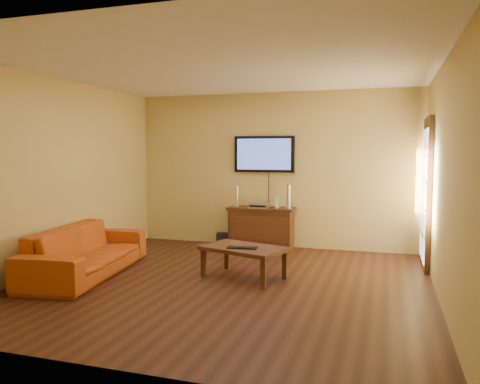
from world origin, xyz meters
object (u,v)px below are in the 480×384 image
at_px(av_receiver, 259,205).
at_px(game_console, 277,202).
at_px(bottle, 228,246).
at_px(speaker_left, 237,197).
at_px(subwoofer, 223,240).
at_px(television, 264,154).
at_px(sofa, 86,243).
at_px(speaker_right, 289,198).
at_px(coffee_table, 244,251).
at_px(media_console, 261,228).
at_px(keyboard, 242,248).

bearing_deg(av_receiver, game_console, 9.15).
height_order(av_receiver, bottle, av_receiver).
distance_m(speaker_left, subwoofer, 0.80).
height_order(television, speaker_left, television).
height_order(television, subwoofer, television).
bearing_deg(sofa, speaker_right, -52.16).
bearing_deg(speaker_right, subwoofer, -179.52).
bearing_deg(coffee_table, television, 97.52).
xyz_separation_m(television, game_console, (0.28, -0.17, -0.82)).
relative_size(speaker_left, bottle, 1.86).
height_order(coffee_table, bottle, coffee_table).
distance_m(sofa, av_receiver, 2.99).
bearing_deg(bottle, av_receiver, 43.11).
distance_m(media_console, av_receiver, 0.39).
distance_m(av_receiver, bottle, 0.88).
xyz_separation_m(subwoofer, bottle, (0.24, -0.40, -0.02)).
xyz_separation_m(speaker_left, game_console, (0.73, 0.03, -0.07)).
height_order(speaker_right, bottle, speaker_right).
relative_size(media_console, bottle, 5.91).
bearing_deg(coffee_table, av_receiver, 99.18).
xyz_separation_m(av_receiver, game_console, (0.31, 0.05, 0.06)).
bearing_deg(av_receiver, speaker_right, -0.01).
bearing_deg(game_console, keyboard, -89.85).
distance_m(television, av_receiver, 0.91).
distance_m(media_console, speaker_right, 0.72).
relative_size(game_console, keyboard, 0.49).
xyz_separation_m(av_receiver, keyboard, (0.32, -2.02, -0.32)).
relative_size(television, game_console, 5.52).
xyz_separation_m(sofa, subwoofer, (1.13, 2.38, -0.32)).
relative_size(coffee_table, sofa, 0.55).
bearing_deg(keyboard, subwoofer, 115.98).
bearing_deg(media_console, sofa, -126.93).
bearing_deg(coffee_table, bottle, 115.79).
bearing_deg(television, bottle, -126.19).
height_order(sofa, keyboard, sofa).
xyz_separation_m(sofa, speaker_left, (1.37, 2.40, 0.44)).
bearing_deg(speaker_right, coffee_table, -96.04).
height_order(speaker_left, bottle, speaker_left).
bearing_deg(game_console, speaker_right, -13.31).
relative_size(speaker_left, av_receiver, 1.09).
relative_size(subwoofer, bottle, 1.17).
bearing_deg(subwoofer, av_receiver, -13.67).
relative_size(coffee_table, av_receiver, 3.64).
height_order(coffee_table, speaker_left, speaker_left).
distance_m(sofa, bottle, 2.43).
relative_size(media_console, keyboard, 2.91).
xyz_separation_m(sofa, game_console, (2.10, 2.43, 0.37)).
distance_m(bottle, keyboard, 1.82).
relative_size(television, coffee_table, 0.88).
distance_m(av_receiver, game_console, 0.32).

